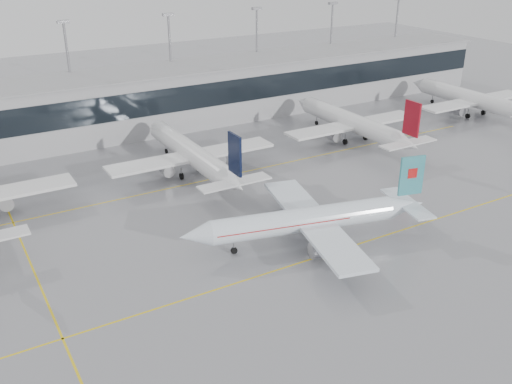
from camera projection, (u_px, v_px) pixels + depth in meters
ground at (304, 261)px, 72.15m from camera, size 320.00×320.00×0.00m
taxi_line_main at (304, 261)px, 72.15m from camera, size 120.00×0.25×0.01m
taxi_line_north at (202, 181)px, 95.75m from camera, size 120.00×0.25×0.01m
taxi_line_cross at (34, 271)px, 70.13m from camera, size 0.25×60.00×0.01m
terminal at (135, 102)px, 118.46m from camera, size 180.00×15.00×12.00m
terminal_glass at (147, 104)px, 111.91m from camera, size 180.00×0.20×5.00m
terminal_roof at (132, 73)px, 115.92m from camera, size 182.00×16.00×0.40m
light_masts at (122, 62)px, 120.17m from camera, size 156.40×1.00×22.60m
air_canada_jet at (312, 219)px, 75.46m from camera, size 34.37×27.45×10.68m
parked_jet_c at (192, 154)px, 97.13m from camera, size 29.64×36.96×11.72m
parked_jet_d at (353, 123)px, 113.25m from camera, size 29.64×36.96×11.72m
parked_jet_e at (473, 99)px, 129.37m from camera, size 29.64×36.96×11.72m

